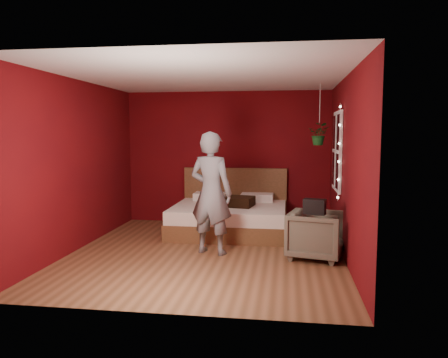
% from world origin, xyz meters
% --- Properties ---
extents(floor, '(4.50, 4.50, 0.00)m').
position_xyz_m(floor, '(0.00, 0.00, 0.00)').
color(floor, brown).
rests_on(floor, ground).
extents(room_walls, '(4.04, 4.54, 2.62)m').
position_xyz_m(room_walls, '(0.00, 0.00, 1.68)').
color(room_walls, '#5E090C').
rests_on(room_walls, ground).
extents(window, '(0.05, 0.97, 1.27)m').
position_xyz_m(window, '(1.97, 0.90, 1.50)').
color(window, white).
rests_on(window, room_walls).
extents(fairy_lights, '(0.04, 0.04, 1.45)m').
position_xyz_m(fairy_lights, '(1.94, 0.38, 1.50)').
color(fairy_lights, silver).
rests_on(fairy_lights, room_walls).
extents(bed, '(2.01, 1.71, 1.11)m').
position_xyz_m(bed, '(0.17, 1.44, 0.29)').
color(bed, brown).
rests_on(bed, ground).
extents(person, '(0.76, 0.61, 1.81)m').
position_xyz_m(person, '(0.07, -0.01, 0.91)').
color(person, slate).
rests_on(person, ground).
extents(armchair, '(0.90, 0.88, 0.68)m').
position_xyz_m(armchair, '(1.60, -0.06, 0.34)').
color(armchair, '#686452').
rests_on(armchair, ground).
extents(handbag, '(0.32, 0.23, 0.21)m').
position_xyz_m(handbag, '(1.56, -0.29, 0.79)').
color(handbag, black).
rests_on(handbag, armchair).
extents(throw_pillow, '(0.55, 0.55, 0.17)m').
position_xyz_m(throw_pillow, '(0.35, 1.27, 0.59)').
color(throw_pillow, black).
rests_on(throw_pillow, bed).
extents(hanging_plant, '(0.40, 0.37, 1.02)m').
position_xyz_m(hanging_plant, '(1.70, 1.18, 1.77)').
color(hanging_plant, silver).
rests_on(hanging_plant, room_walls).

